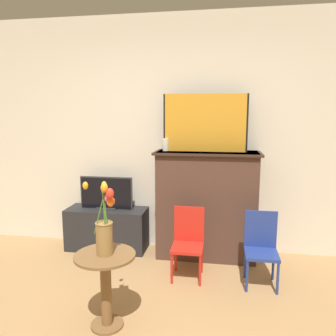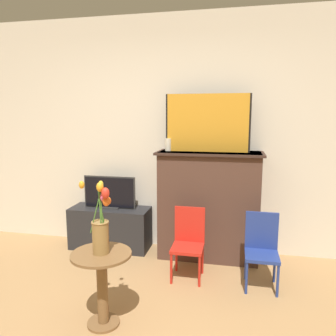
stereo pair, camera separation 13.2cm
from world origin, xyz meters
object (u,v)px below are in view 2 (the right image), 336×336
(chair_blue, at_px, (262,246))
(vase_tulips, at_px, (101,227))
(painting, at_px, (207,123))
(tv_monitor, at_px, (110,193))
(chair_red, at_px, (188,239))

(chair_blue, distance_m, vase_tulips, 1.53)
(painting, relative_size, vase_tulips, 1.65)
(painting, relative_size, chair_blue, 1.32)
(tv_monitor, relative_size, vase_tulips, 1.15)
(chair_blue, bearing_deg, tv_monitor, 162.35)
(tv_monitor, xyz_separation_m, chair_red, (1.02, -0.51, -0.30))
(painting, distance_m, vase_tulips, 1.70)
(tv_monitor, height_order, vase_tulips, vase_tulips)
(tv_monitor, distance_m, chair_red, 1.18)
(chair_red, height_order, chair_blue, same)
(chair_red, height_order, vase_tulips, vase_tulips)
(tv_monitor, xyz_separation_m, chair_blue, (1.71, -0.54, -0.30))
(painting, height_order, tv_monitor, painting)
(painting, xyz_separation_m, vase_tulips, (-0.63, -1.40, -0.72))
(tv_monitor, bearing_deg, painting, -0.26)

